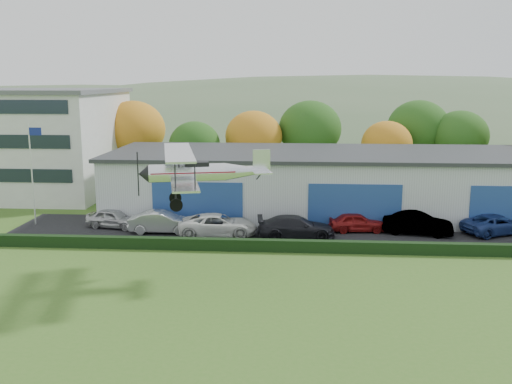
# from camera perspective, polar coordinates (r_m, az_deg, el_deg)

# --- Properties ---
(ground) EXTENTS (300.00, 300.00, 0.00)m
(ground) POSITION_cam_1_polar(r_m,az_deg,el_deg) (23.58, 2.33, -17.56)
(ground) COLOR #3E6A21
(ground) RESTS_ON ground
(apron) EXTENTS (48.00, 9.00, 0.05)m
(apron) POSITION_cam_1_polar(r_m,az_deg,el_deg) (43.25, 7.18, -4.08)
(apron) COLOR black
(apron) RESTS_ON ground
(hedge) EXTENTS (46.00, 0.60, 0.80)m
(hedge) POSITION_cam_1_polar(r_m,az_deg,el_deg) (38.54, 7.57, -5.42)
(hedge) COLOR black
(hedge) RESTS_ON ground
(hangar) EXTENTS (40.60, 12.60, 5.30)m
(hangar) POSITION_cam_1_polar(r_m,az_deg,el_deg) (49.62, 9.14, 0.95)
(hangar) COLOR #B2B7BC
(hangar) RESTS_ON ground
(office_block) EXTENTS (20.60, 15.60, 10.40)m
(office_block) POSITION_cam_1_polar(r_m,az_deg,el_deg) (62.87, -23.06, 4.68)
(office_block) COLOR silver
(office_block) RESTS_ON ground
(flagpole) EXTENTS (1.05, 0.10, 8.00)m
(flagpole) POSITION_cam_1_polar(r_m,az_deg,el_deg) (47.76, -21.34, 2.51)
(flagpole) COLOR silver
(flagpole) RESTS_ON ground
(tree_belt) EXTENTS (75.70, 13.22, 10.12)m
(tree_belt) POSITION_cam_1_polar(r_m,az_deg,el_deg) (61.56, 4.34, 5.79)
(tree_belt) COLOR #3D2614
(tree_belt) RESTS_ON ground
(distant_hills) EXTENTS (430.00, 196.00, 56.00)m
(distant_hills) POSITION_cam_1_polar(r_m,az_deg,el_deg) (162.59, 2.27, 2.51)
(distant_hills) COLOR #4C6642
(distant_hills) RESTS_ON ground
(car_0) EXTENTS (4.54, 2.61, 1.45)m
(car_0) POSITION_cam_1_polar(r_m,az_deg,el_deg) (45.57, -13.99, -2.57)
(car_0) COLOR silver
(car_0) RESTS_ON apron
(car_1) EXTENTS (4.98, 1.85, 1.63)m
(car_1) POSITION_cam_1_polar(r_m,az_deg,el_deg) (43.35, -9.32, -2.96)
(car_1) COLOR silver
(car_1) RESTS_ON apron
(car_2) EXTENTS (5.94, 3.12, 1.59)m
(car_2) POSITION_cam_1_polar(r_m,az_deg,el_deg) (42.12, -3.80, -3.28)
(car_2) COLOR silver
(car_2) RESTS_ON apron
(car_3) EXTENTS (5.76, 2.77, 1.62)m
(car_3) POSITION_cam_1_polar(r_m,az_deg,el_deg) (41.47, 4.00, -3.50)
(car_3) COLOR black
(car_3) RESTS_ON apron
(car_4) EXTENTS (4.31, 2.03, 1.42)m
(car_4) POSITION_cam_1_polar(r_m,az_deg,el_deg) (43.80, 10.01, -2.98)
(car_4) COLOR maroon
(car_4) RESTS_ON apron
(car_5) EXTENTS (5.31, 2.80, 1.66)m
(car_5) POSITION_cam_1_polar(r_m,az_deg,el_deg) (43.95, 15.79, -3.02)
(car_5) COLOR gray
(car_5) RESTS_ON apron
(car_6) EXTENTS (5.85, 4.44, 1.48)m
(car_6) POSITION_cam_1_polar(r_m,az_deg,el_deg) (46.09, 22.82, -2.96)
(car_6) COLOR navy
(car_6) RESTS_ON apron
(biplane) EXTENTS (7.78, 8.84, 3.29)m
(biplane) POSITION_cam_1_polar(r_m,az_deg,el_deg) (33.27, -5.73, 2.13)
(biplane) COLOR silver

